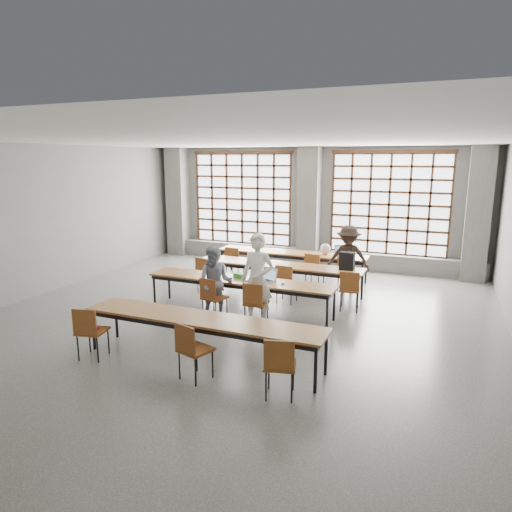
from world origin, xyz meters
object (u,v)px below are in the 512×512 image
(chair_mid_left, at_px, (205,271))
(phone, at_px, (246,281))
(desk_row_a, at_px, (291,255))
(chair_near_mid, at_px, (191,346))
(laptop_back, at_px, (342,253))
(chair_front_right, at_px, (255,300))
(student_back, at_px, (348,258))
(chair_back_right, at_px, (346,270))
(desk_row_c, at_px, (240,282))
(desk_row_d, at_px, (202,322))
(chair_mid_centre, at_px, (286,280))
(chair_back_left, at_px, (234,260))
(chair_near_left, at_px, (89,328))
(chair_back_mid, at_px, (314,267))
(red_pouch, at_px, (92,328))
(mouse, at_px, (283,283))
(backpack, at_px, (347,261))
(student_female, at_px, (216,283))
(chair_near_right, at_px, (280,362))
(plastic_bag, at_px, (325,249))
(chair_mid_right, at_px, (350,287))
(student_male, at_px, (257,280))
(desk_row_b, at_px, (279,267))
(chair_front_left, at_px, (212,295))
(laptop_front, at_px, (267,278))

(chair_mid_left, relative_size, phone, 6.77)
(desk_row_a, distance_m, chair_near_mid, 6.03)
(chair_mid_left, distance_m, laptop_back, 3.54)
(desk_row_a, distance_m, phone, 3.14)
(chair_front_right, distance_m, student_back, 3.37)
(chair_back_right, bearing_deg, desk_row_c, -125.52)
(desk_row_a, bearing_deg, desk_row_d, -86.85)
(chair_back_right, bearing_deg, student_back, 89.01)
(chair_mid_centre, distance_m, chair_front_right, 1.61)
(chair_mid_left, bearing_deg, desk_row_c, -36.02)
(chair_back_left, height_order, chair_near_left, same)
(desk_row_d, height_order, chair_near_left, chair_near_left)
(desk_row_d, xyz_separation_m, chair_back_right, (1.30, 4.76, -0.13))
(chair_back_mid, bearing_deg, red_pouch, -112.46)
(mouse, relative_size, backpack, 0.24)
(mouse, bearing_deg, chair_back_right, 72.42)
(desk_row_a, bearing_deg, chair_near_mid, -85.50)
(student_female, relative_size, mouse, 15.14)
(chair_back_right, distance_m, chair_front_right, 3.24)
(chair_front_right, relative_size, chair_near_mid, 1.00)
(chair_near_right, distance_m, plastic_bag, 6.14)
(desk_row_c, distance_m, chair_mid_right, 2.30)
(chair_front_right, xyz_separation_m, red_pouch, (-1.88, -2.27, -0.04))
(chair_mid_centre, xyz_separation_m, student_male, (-0.07, -1.48, 0.36))
(desk_row_b, height_order, plastic_bag, plastic_bag)
(laptop_back, bearing_deg, chair_near_right, -85.41)
(chair_mid_left, height_order, plastic_bag, plastic_bag)
(desk_row_b, distance_m, desk_row_d, 3.96)
(chair_near_mid, bearing_deg, desk_row_d, 105.76)
(desk_row_a, bearing_deg, red_pouch, -103.31)
(chair_mid_right, bearing_deg, backpack, 107.14)
(desk_row_d, xyz_separation_m, chair_mid_left, (-1.77, 3.33, -0.13))
(plastic_bag, bearing_deg, chair_front_left, -109.82)
(chair_back_mid, relative_size, chair_mid_left, 1.00)
(laptop_back, bearing_deg, chair_front_left, -115.08)
(chair_near_mid, height_order, mouse, chair_near_mid)
(chair_near_right, distance_m, backpack, 4.65)
(chair_mid_right, height_order, chair_near_mid, same)
(chair_mid_centre, height_order, laptop_back, laptop_back)
(desk_row_a, height_order, student_back, student_back)
(chair_near_mid, bearing_deg, chair_back_mid, 86.63)
(chair_near_mid, height_order, laptop_back, laptop_back)
(chair_mid_left, bearing_deg, desk_row_d, -62.04)
(desk_row_b, distance_m, chair_near_left, 4.83)
(student_female, distance_m, red_pouch, 2.60)
(red_pouch, bearing_deg, student_back, 61.07)
(laptop_front, bearing_deg, chair_mid_right, 30.04)
(chair_mid_centre, bearing_deg, desk_row_d, -94.28)
(phone, relative_size, backpack, 0.33)
(laptop_front, bearing_deg, chair_near_mid, -89.57)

